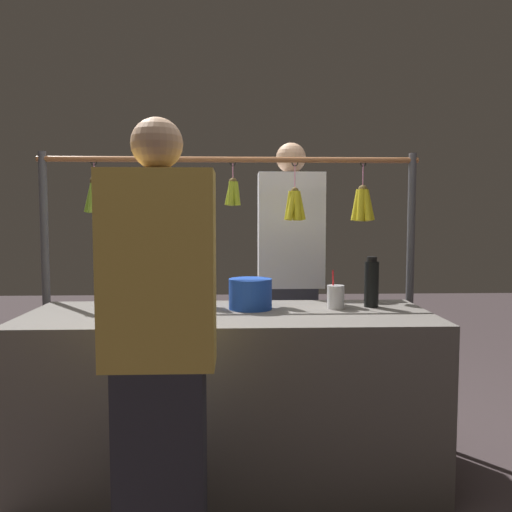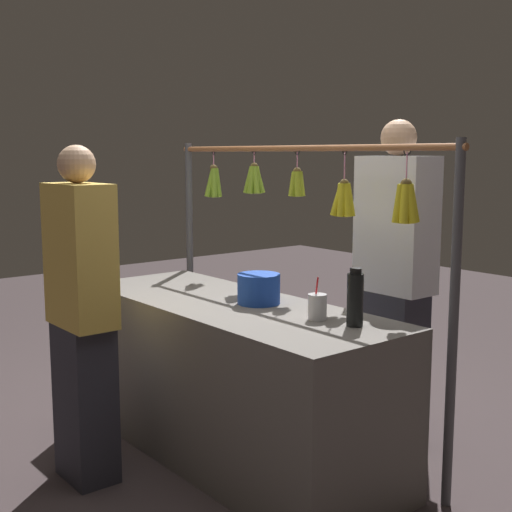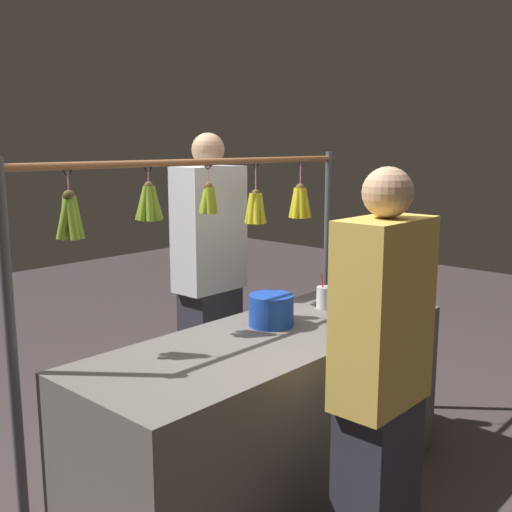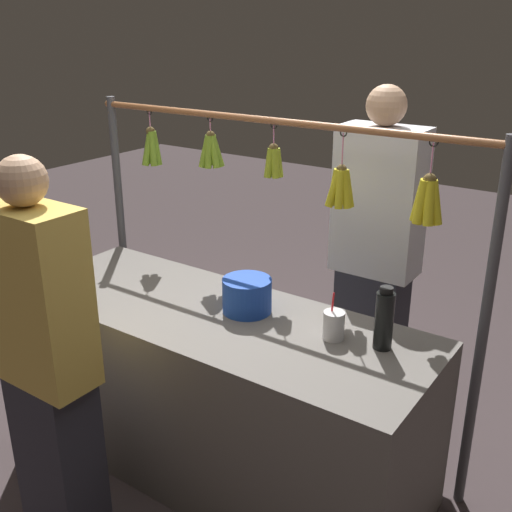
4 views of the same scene
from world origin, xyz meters
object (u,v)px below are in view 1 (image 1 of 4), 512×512
(blue_bucket, at_px, (250,294))
(vendor_person, at_px, (290,281))
(water_bottle, at_px, (372,283))
(customer_person, at_px, (160,357))
(drink_cup, at_px, (336,297))

(blue_bucket, bearing_deg, vendor_person, -111.04)
(water_bottle, height_order, customer_person, customer_person)
(water_bottle, relative_size, drink_cup, 1.34)
(drink_cup, height_order, vendor_person, vendor_person)
(water_bottle, xyz_separation_m, vendor_person, (0.35, -0.69, -0.08))
(drink_cup, distance_m, customer_person, 1.11)
(blue_bucket, bearing_deg, water_bottle, -176.61)
(vendor_person, xyz_separation_m, customer_person, (0.61, 1.53, -0.07))
(water_bottle, distance_m, customer_person, 1.29)
(drink_cup, xyz_separation_m, vendor_person, (0.15, -0.73, -0.01))
(blue_bucket, relative_size, drink_cup, 1.12)
(drink_cup, height_order, customer_person, customer_person)
(water_bottle, relative_size, blue_bucket, 1.19)
(vendor_person, bearing_deg, drink_cup, 101.96)
(water_bottle, height_order, vendor_person, vendor_person)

